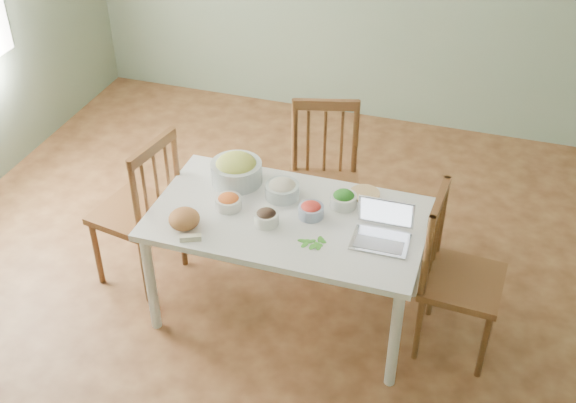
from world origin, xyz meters
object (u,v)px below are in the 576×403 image
(chair_left, at_px, (135,208))
(dining_table, at_px, (288,265))
(chair_far, at_px, (324,186))
(chair_right, at_px, (464,278))
(bowl_squash, at_px, (236,169))
(bread_boule, at_px, (184,219))
(laptop, at_px, (382,227))

(chair_left, bearing_deg, dining_table, 97.99)
(dining_table, bearing_deg, chair_far, 86.70)
(chair_right, distance_m, bowl_squash, 1.44)
(chair_right, bearing_deg, bread_boule, 104.66)
(chair_left, relative_size, laptop, 3.43)
(chair_far, bearing_deg, bread_boule, -136.28)
(dining_table, xyz_separation_m, chair_left, (-1.00, 0.04, 0.16))
(chair_left, height_order, laptop, chair_left)
(bowl_squash, bearing_deg, bread_boule, -102.33)
(dining_table, distance_m, chair_right, 1.01)
(bread_boule, xyz_separation_m, bowl_squash, (0.11, 0.50, 0.03))
(chair_far, xyz_separation_m, bread_boule, (-0.54, -0.90, 0.26))
(dining_table, distance_m, chair_far, 0.65)
(chair_right, relative_size, bread_boule, 5.85)
(bowl_squash, bearing_deg, chair_left, -162.14)
(bowl_squash, relative_size, laptop, 1.00)
(chair_left, bearing_deg, bread_boule, 68.37)
(laptop, bearing_deg, bowl_squash, 160.74)
(bread_boule, relative_size, bowl_squash, 0.56)
(chair_far, height_order, laptop, chair_far)
(chair_right, height_order, bowl_squash, chair_right)
(dining_table, relative_size, chair_right, 1.53)
(dining_table, relative_size, chair_left, 1.47)
(dining_table, height_order, chair_far, chair_far)
(dining_table, bearing_deg, bread_boule, -152.01)
(bread_boule, distance_m, laptop, 1.07)
(chair_left, xyz_separation_m, bowl_squash, (0.61, 0.20, 0.29))
(chair_right, xyz_separation_m, bread_boule, (-1.51, -0.30, 0.27))
(chair_left, distance_m, bowl_squash, 0.70)
(chair_far, bearing_deg, dining_table, -108.55)
(chair_far, height_order, bowl_squash, chair_far)
(dining_table, relative_size, laptop, 5.06)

